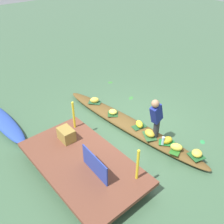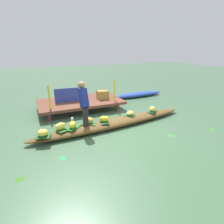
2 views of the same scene
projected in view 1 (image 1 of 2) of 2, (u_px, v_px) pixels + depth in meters
name	position (u px, v px, depth m)	size (l,w,h in m)	color
canal_water	(128.00, 127.00, 7.54)	(40.00, 40.00, 0.00)	#3F6143
dock_platform	(82.00, 163.00, 5.92)	(3.20, 1.80, 0.36)	brown
vendor_boat	(128.00, 124.00, 7.48)	(5.29, 0.62, 0.23)	brown
moored_boat	(4.00, 122.00, 7.58)	(2.74, 0.52, 0.23)	#2947A4
leaf_mat_0	(139.00, 127.00, 7.19)	(0.41, 0.24, 0.01)	#22502A
banana_bunch_0	(139.00, 124.00, 7.14)	(0.29, 0.18, 0.18)	yellow
leaf_mat_1	(95.00, 102.00, 8.27)	(0.40, 0.25, 0.01)	#255131
banana_bunch_1	(95.00, 100.00, 8.22)	(0.29, 0.19, 0.18)	#F4D14A
leaf_mat_2	(150.00, 136.00, 6.85)	(0.43, 0.30, 0.01)	#2F5C30
banana_bunch_2	(150.00, 133.00, 6.80)	(0.31, 0.23, 0.18)	gold
leaf_mat_3	(167.00, 143.00, 6.61)	(0.41, 0.25, 0.01)	#1F732D
banana_bunch_3	(167.00, 140.00, 6.56)	(0.30, 0.19, 0.19)	yellow
leaf_mat_4	(113.00, 114.00, 7.72)	(0.31, 0.33, 0.01)	#245025
banana_bunch_4	(113.00, 112.00, 7.68)	(0.22, 0.25, 0.15)	#F2E452
leaf_mat_5	(196.00, 156.00, 6.21)	(0.35, 0.33, 0.01)	#1F5729
banana_bunch_5	(197.00, 153.00, 6.16)	(0.25, 0.25, 0.18)	yellow
leaf_mat_6	(176.00, 150.00, 6.39)	(0.42, 0.24, 0.01)	#2B6B25
banana_bunch_6	(176.00, 147.00, 6.34)	(0.30, 0.19, 0.19)	#EED44B
vendor_person	(156.00, 116.00, 6.41)	(0.22, 0.44, 1.24)	#28282D
water_bottle	(163.00, 141.00, 6.49)	(0.07, 0.07, 0.25)	#B1CFEA
market_banner	(95.00, 165.00, 5.42)	(0.92, 0.03, 0.54)	#2A3C95
railing_post_west	(138.00, 165.00, 5.23)	(0.06, 0.06, 0.82)	yellow
railing_post_east	(74.00, 115.00, 6.73)	(0.06, 0.06, 0.82)	yellow
produce_crate	(66.00, 135.00, 6.43)	(0.44, 0.32, 0.34)	olive
drifting_plant_0	(110.00, 82.00, 9.93)	(0.17, 0.20, 0.01)	#377B32
drifting_plant_1	(131.00, 98.00, 8.95)	(0.25, 0.14, 0.01)	#387C37
drifting_plant_2	(203.00, 142.00, 6.99)	(0.18, 0.13, 0.01)	#2C8A47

